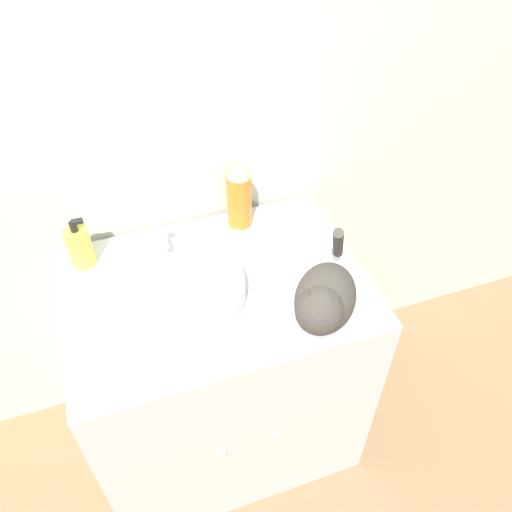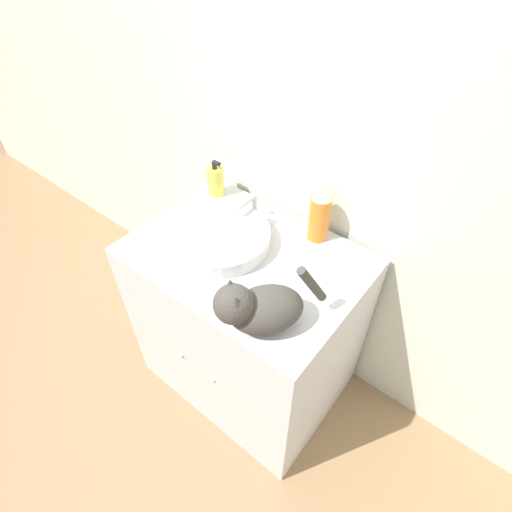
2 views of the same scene
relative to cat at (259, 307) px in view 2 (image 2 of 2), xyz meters
name	(u,v)px [view 2 (image 2 of 2)]	position (x,y,z in m)	size (l,w,h in m)	color
ground_plane	(207,418)	(-0.22, -0.09, -0.89)	(8.00, 8.00, 0.00)	#997551
wall_back	(310,100)	(-0.22, 0.55, 0.36)	(6.00, 0.05, 2.50)	silver
vanity_cabinet	(247,323)	(-0.22, 0.21, -0.49)	(0.83, 0.61, 0.81)	silver
sink_basin	(220,237)	(-0.33, 0.20, -0.05)	(0.37, 0.37, 0.06)	silver
faucet	(252,208)	(-0.33, 0.38, -0.03)	(0.16, 0.12, 0.11)	silver
cat	(259,307)	(0.00, 0.00, 0.00)	(0.26, 0.32, 0.21)	#47423D
soap_bottle	(216,181)	(-0.56, 0.42, -0.02)	(0.07, 0.07, 0.16)	#EADB4C
spray_bottle	(319,215)	(-0.08, 0.45, 0.02)	(0.08, 0.08, 0.21)	orange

